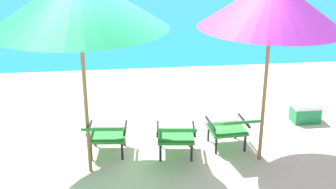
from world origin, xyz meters
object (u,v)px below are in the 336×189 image
Objects in this scene: lounge_chair_left at (106,133)px; beach_umbrella_left at (78,0)px; beach_umbrella_right at (272,3)px; lounge_chair_center at (176,134)px; cooler_box at (305,112)px; lounge_chair_right at (231,127)px.

beach_umbrella_left reaches higher than lounge_chair_left.
lounge_chair_center is at bearing 173.75° from beach_umbrella_right.
beach_umbrella_left reaches higher than lounge_chair_center.
beach_umbrella_left is at bearing -171.89° from lounge_chair_center.
lounge_chair_right is at bearing -149.54° from cooler_box.
lounge_chair_right reaches higher than cooler_box.
lounge_chair_center is 0.83m from lounge_chair_right.
lounge_chair_right is (0.82, 0.15, 0.00)m from lounge_chair_center.
cooler_box is (1.17, 1.18, -2.05)m from beach_umbrella_right.
lounge_chair_left reaches higher than cooler_box.
lounge_chair_center is 0.36× the size of beach_umbrella_right.
lounge_chair_center is 0.35× the size of beach_umbrella_left.
lounge_chair_left and lounge_chair_right have the same top height.
lounge_chair_left is 0.35× the size of beach_umbrella_left.
lounge_chair_left and lounge_chair_center have the same top height.
beach_umbrella_left reaches higher than lounge_chair_right.
lounge_chair_right is 0.34× the size of beach_umbrella_left.
beach_umbrella_right is 5.37× the size of cooler_box.
lounge_chair_left is 1.02× the size of lounge_chair_right.
cooler_box is (1.53, 0.90, -0.24)m from lounge_chair_right.
lounge_chair_center is (0.97, -0.15, 0.00)m from lounge_chair_left.
beach_umbrella_left is 1.05× the size of beach_umbrella_right.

